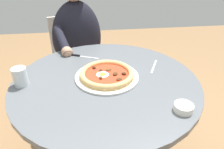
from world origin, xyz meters
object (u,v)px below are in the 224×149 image
object	(u,v)px
pizza_on_plate	(107,75)
dining_table	(106,112)
ramekin_capers	(183,107)
steak_knife	(78,56)
water_glass	(20,78)
cafe_chair_diner	(76,55)
diner_person	(79,62)
fork_utensil	(154,66)

from	to	relation	value
pizza_on_plate	dining_table	bearing A→B (deg)	-25.99
pizza_on_plate	ramekin_capers	distance (m)	0.40
steak_knife	ramekin_capers	world-z (taller)	ramekin_capers
water_glass	cafe_chair_diner	size ratio (longest dim) A/B	0.11
diner_person	cafe_chair_diner	world-z (taller)	diner_person
dining_table	ramekin_capers	distance (m)	0.46
dining_table	steak_knife	bearing A→B (deg)	-153.85
water_glass	pizza_on_plate	bearing A→B (deg)	92.16
dining_table	ramekin_capers	bearing A→B (deg)	45.22
pizza_on_plate	steak_knife	size ratio (longest dim) A/B	1.67
cafe_chair_diner	diner_person	bearing A→B (deg)	12.66
pizza_on_plate	cafe_chair_diner	xyz separation A→B (m)	(-0.76, -0.19, -0.24)
dining_table	water_glass	size ratio (longest dim) A/B	10.35
fork_utensil	water_glass	bearing A→B (deg)	-82.01
steak_knife	fork_utensil	size ratio (longest dim) A/B	1.28
water_glass	ramekin_capers	distance (m)	0.74
pizza_on_plate	water_glass	bearing A→B (deg)	-87.84
water_glass	diner_person	world-z (taller)	diner_person
fork_utensil	diner_person	size ratio (longest dim) A/B	0.13
pizza_on_plate	fork_utensil	xyz separation A→B (m)	(-0.08, 0.27, -0.02)
diner_person	steak_knife	bearing A→B (deg)	2.02
pizza_on_plate	diner_person	distance (m)	0.69
ramekin_capers	cafe_chair_diner	size ratio (longest dim) A/B	0.09
dining_table	fork_utensil	xyz separation A→B (m)	(-0.10, 0.28, 0.22)
steak_knife	water_glass	bearing A→B (deg)	-42.24
dining_table	water_glass	xyz separation A→B (m)	(0.00, -0.40, 0.26)
diner_person	pizza_on_plate	bearing A→B (deg)	14.41
diner_person	cafe_chair_diner	size ratio (longest dim) A/B	1.40
pizza_on_plate	cafe_chair_diner	world-z (taller)	cafe_chair_diner
dining_table	cafe_chair_diner	size ratio (longest dim) A/B	1.10
steak_knife	cafe_chair_diner	world-z (taller)	cafe_chair_diner
water_glass	fork_utensil	world-z (taller)	water_glass
dining_table	water_glass	distance (m)	0.48
ramekin_capers	dining_table	bearing A→B (deg)	-134.78
pizza_on_plate	water_glass	xyz separation A→B (m)	(0.02, -0.41, 0.02)
ramekin_capers	diner_person	distance (m)	1.05
fork_utensil	diner_person	distance (m)	0.73
dining_table	pizza_on_plate	size ratio (longest dim) A/B	2.88
fork_utensil	diner_person	bearing A→B (deg)	-141.61
water_glass	cafe_chair_diner	distance (m)	0.85
ramekin_capers	pizza_on_plate	bearing A→B (deg)	-137.00
steak_knife	ramekin_capers	bearing A→B (deg)	36.71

